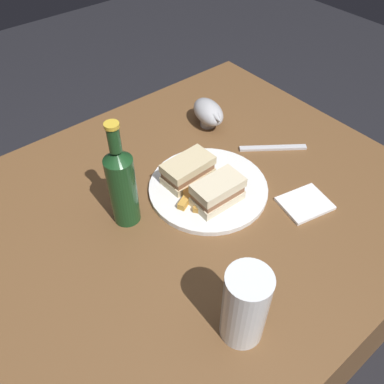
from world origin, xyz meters
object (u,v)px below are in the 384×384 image
object	(u,v)px
sandwich_half_right	(218,192)
napkin	(305,203)
fork	(273,148)
pint_glass	(244,310)
sandwich_half_left	(188,170)
cider_bottle	(122,184)
plate	(208,188)
gravy_boat	(208,112)

from	to	relation	value
sandwich_half_right	napkin	world-z (taller)	sandwich_half_right
sandwich_half_right	fork	xyz separation A→B (m)	(-0.25, -0.06, -0.04)
pint_glass	fork	world-z (taller)	pint_glass
sandwich_half_right	pint_glass	distance (m)	0.31
sandwich_half_left	cider_bottle	size ratio (longest dim) A/B	0.48
pint_glass	fork	size ratio (longest dim) A/B	0.93
plate	gravy_boat	xyz separation A→B (m)	(-0.17, -0.20, 0.04)
cider_bottle	fork	distance (m)	0.45
sandwich_half_right	fork	distance (m)	0.26
gravy_boat	napkin	size ratio (longest dim) A/B	1.26
pint_glass	cider_bottle	size ratio (longest dim) A/B	0.64
pint_glass	gravy_boat	bearing A→B (deg)	-125.54
sandwich_half_left	napkin	distance (m)	0.28
pint_glass	fork	xyz separation A→B (m)	(-0.42, -0.31, -0.07)
sandwich_half_right	gravy_boat	world-z (taller)	same
plate	gravy_boat	distance (m)	0.27
plate	napkin	size ratio (longest dim) A/B	2.60
plate	napkin	distance (m)	0.23
cider_bottle	napkin	world-z (taller)	cider_bottle
sandwich_half_right	napkin	bearing A→B (deg)	141.28
napkin	fork	xyz separation A→B (m)	(-0.09, -0.19, -0.00)
plate	napkin	bearing A→B (deg)	128.30
gravy_boat	napkin	world-z (taller)	gravy_boat
sandwich_half_right	cider_bottle	world-z (taller)	cider_bottle
pint_glass	cider_bottle	world-z (taller)	cider_bottle
plate	sandwich_half_right	size ratio (longest dim) A/B	2.45
gravy_boat	napkin	bearing A→B (deg)	85.49
sandwich_half_left	napkin	xyz separation A→B (m)	(-0.16, 0.23, -0.04)
cider_bottle	fork	xyz separation A→B (m)	(-0.44, 0.04, -0.10)
gravy_boat	fork	xyz separation A→B (m)	(-0.06, 0.19, -0.04)
napkin	gravy_boat	bearing A→B (deg)	-94.51
plate	napkin	xyz separation A→B (m)	(-0.14, 0.18, -0.00)
plate	sandwich_half_left	bearing A→B (deg)	-66.25
cider_bottle	napkin	size ratio (longest dim) A/B	2.35
sandwich_half_left	pint_glass	xyz separation A→B (m)	(0.17, 0.35, 0.03)
cider_bottle	fork	bearing A→B (deg)	174.50
cider_bottle	napkin	xyz separation A→B (m)	(-0.34, 0.23, -0.10)
pint_glass	gravy_boat	world-z (taller)	pint_glass
cider_bottle	fork	world-z (taller)	cider_bottle
pint_glass	plate	bearing A→B (deg)	-121.61
gravy_boat	fork	size ratio (longest dim) A/B	0.77
sandwich_half_right	napkin	xyz separation A→B (m)	(-0.16, 0.13, -0.04)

